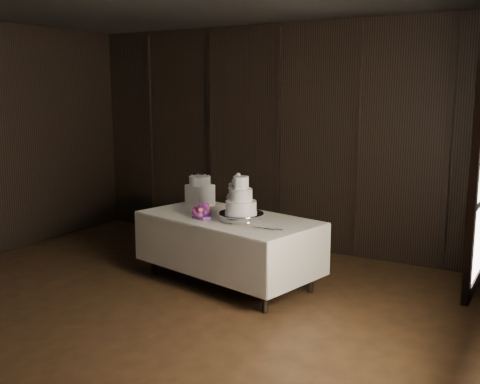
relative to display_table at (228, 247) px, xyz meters
name	(u,v)px	position (x,y,z in m)	size (l,w,h in m)	color
room	(89,167)	(-0.24, -1.80, 1.08)	(6.08, 7.08, 3.08)	black
display_table	(228,247)	(0.00, 0.00, 0.00)	(2.17, 1.44, 0.76)	#F0E6D0
cake_stand	(241,217)	(0.23, -0.12, 0.39)	(0.48, 0.48, 0.09)	silver
wedding_cake	(238,199)	(0.20, -0.13, 0.59)	(0.38, 0.33, 0.39)	white
bouquet	(204,211)	(-0.24, -0.12, 0.41)	(0.30, 0.40, 0.19)	#D25183
box_pedestal	(200,195)	(-0.63, 0.37, 0.47)	(0.26, 0.26, 0.25)	white
small_cake	(200,181)	(-0.63, 0.37, 0.64)	(0.26, 0.26, 0.10)	white
cake_knife	(262,228)	(0.58, -0.29, 0.35)	(0.37, 0.02, 0.01)	silver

